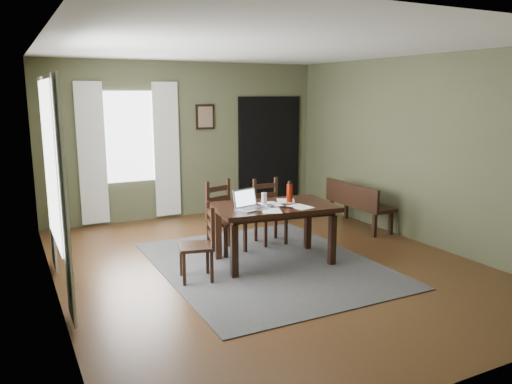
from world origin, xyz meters
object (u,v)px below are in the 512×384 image
laptop (249,204)px  chair_back_left (225,218)px  chair_end (200,244)px  bench (357,201)px  water_bottle (290,192)px  chair_back_right (269,212)px  dining_table (274,212)px

laptop → chair_back_left: bearing=75.9°
chair_end → laptop: size_ratio=2.19×
chair_back_left → bench: 2.42m
chair_end → chair_back_left: bearing=153.8°
bench → water_bottle: water_bottle is taller
chair_end → chair_back_right: bearing=136.1°
chair_back_left → water_bottle: bearing=-61.4°
water_bottle → chair_end: bearing=-171.4°
chair_back_left → laptop: laptop is taller
dining_table → chair_back_left: chair_back_left is taller
chair_end → chair_back_right: 1.72m
water_bottle → chair_back_right: bearing=81.8°
chair_end → water_bottle: size_ratio=3.19×
dining_table → water_bottle: size_ratio=5.73×
chair_back_right → water_bottle: water_bottle is taller
chair_end → laptop: laptop is taller
chair_back_right → chair_back_left: bearing=-170.1°
chair_end → water_bottle: 1.42m
laptop → chair_back_right: bearing=33.9°
dining_table → chair_back_left: (-0.39, 0.70, -0.19)m
laptop → chair_end: bearing=174.3°
water_bottle → chair_back_left: bearing=135.0°
dining_table → laptop: (-0.39, -0.04, 0.16)m
chair_end → laptop: bearing=111.5°
dining_table → chair_end: chair_end is taller
chair_back_left → chair_back_right: bearing=-8.5°
dining_table → water_bottle: (0.25, 0.05, 0.22)m
chair_end → water_bottle: (1.33, 0.20, 0.45)m
chair_back_right → water_bottle: 0.88m
chair_end → bench: chair_end is taller
dining_table → bench: size_ratio=1.22×
dining_table → chair_end: 1.11m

